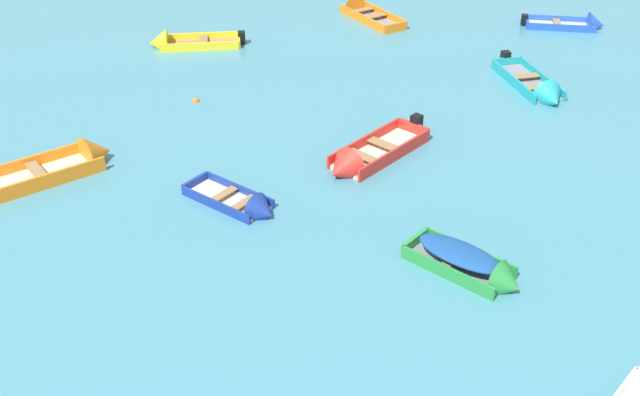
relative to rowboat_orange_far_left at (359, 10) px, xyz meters
The scene contains 9 objects.
rowboat_orange_far_left is the anchor object (origin of this frame).
rowboat_blue_distant_center 11.21m from the rowboat_orange_far_left, 15.10° to the right, with size 4.11×2.11×1.25m.
rowboat_deep_blue_cluster_inner 19.48m from the rowboat_orange_far_left, 106.56° to the right, with size 3.25×3.05×1.09m.
rowboat_yellow_near_camera 10.04m from the rowboat_orange_far_left, 155.56° to the right, with size 4.53×1.64×1.30m.
rowboat_orange_near_left 19.35m from the rowboat_orange_far_left, 126.55° to the right, with size 4.41×3.58×1.43m.
rowboat_turquoise_outer_left 12.42m from the rowboat_orange_far_left, 59.85° to the right, with size 2.11×4.96×1.28m.
rowboat_green_back_row_right 22.42m from the rowboat_orange_far_left, 88.26° to the right, with size 3.24×3.24×1.16m.
rowboat_red_back_row_left 16.16m from the rowboat_orange_far_left, 96.33° to the right, with size 4.24×4.18×1.31m.
mooring_buoy_near_foreground 12.98m from the rowboat_orange_far_left, 126.94° to the right, with size 0.29×0.29×0.29m, color orange.
Camera 1 is at (-1.38, 2.79, 12.84)m, focal length 42.36 mm.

